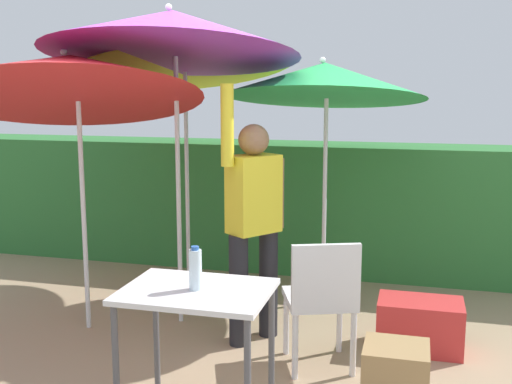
# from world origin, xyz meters

# --- Properties ---
(ground_plane) EXTENTS (24.00, 24.00, 0.00)m
(ground_plane) POSITION_xyz_m (0.00, 0.00, 0.00)
(ground_plane) COLOR #9E8466
(hedge_row) EXTENTS (8.00, 0.70, 1.29)m
(hedge_row) POSITION_xyz_m (0.00, 2.16, 0.65)
(hedge_row) COLOR #2D7033
(hedge_row) RESTS_ON ground_plane
(umbrella_rainbow) EXTENTS (1.94, 1.96, 2.56)m
(umbrella_rainbow) POSITION_xyz_m (-0.68, 0.42, 2.25)
(umbrella_rainbow) COLOR silver
(umbrella_rainbow) RESTS_ON ground_plane
(umbrella_orange) EXTENTS (2.02, 1.99, 2.60)m
(umbrella_orange) POSITION_xyz_m (-0.88, 1.12, 2.16)
(umbrella_orange) COLOR silver
(umbrella_orange) RESTS_ON ground_plane
(umbrella_yellow) EXTENTS (1.69, 1.71, 2.17)m
(umbrella_yellow) POSITION_xyz_m (0.36, 1.17, 1.91)
(umbrella_yellow) COLOR silver
(umbrella_yellow) RESTS_ON ground_plane
(umbrella_navy) EXTENTS (2.00, 1.96, 2.41)m
(umbrella_navy) POSITION_xyz_m (-1.34, 0.09, 1.92)
(umbrella_navy) COLOR silver
(umbrella_navy) RESTS_ON ground_plane
(person_vendor) EXTENTS (0.40, 0.50, 1.88)m
(person_vendor) POSITION_xyz_m (0.01, 0.21, 0.93)
(person_vendor) COLOR black
(person_vendor) RESTS_ON ground_plane
(chair_plastic) EXTENTS (0.57, 0.57, 0.89)m
(chair_plastic) POSITION_xyz_m (0.56, -0.15, 0.51)
(chair_plastic) COLOR silver
(chair_plastic) RESTS_ON ground_plane
(cooler_box) EXTENTS (0.59, 0.37, 0.36)m
(cooler_box) POSITION_xyz_m (1.20, 0.35, 0.18)
(cooler_box) COLOR red
(cooler_box) RESTS_ON ground_plane
(crate_cardboard) EXTENTS (0.38, 0.35, 0.37)m
(crate_cardboard) POSITION_xyz_m (1.06, -0.50, 0.18)
(crate_cardboard) COLOR #9E7A4C
(crate_cardboard) RESTS_ON ground_plane
(folding_table) EXTENTS (0.80, 0.60, 0.78)m
(folding_table) POSITION_xyz_m (-0.00, -0.97, 0.68)
(folding_table) COLOR #4C4C51
(folding_table) RESTS_ON ground_plane
(bottle_water) EXTENTS (0.07, 0.07, 0.24)m
(bottle_water) POSITION_xyz_m (0.00, -0.98, 0.89)
(bottle_water) COLOR silver
(bottle_water) RESTS_ON folding_table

